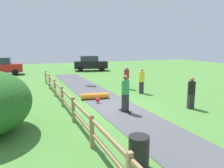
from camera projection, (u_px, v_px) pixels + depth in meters
ground_plane at (116, 107)px, 11.44m from camera, size 60.00×60.00×0.00m
asphalt_path at (116, 107)px, 11.44m from camera, size 2.40×28.00×0.02m
wooden_fence at (67, 100)px, 10.32m from camera, size 0.12×18.12×1.10m
trash_bin at (139, 152)px, 5.74m from camera, size 0.56×0.56×0.90m
skater_riding at (125, 92)px, 10.40m from camera, size 0.47×0.82×1.83m
skater_fallen at (95, 96)px, 13.05m from camera, size 1.73×1.40×0.36m
skateboard_loose at (91, 86)px, 16.98m from camera, size 0.80×0.56×0.08m
bystander_maroon at (127, 76)px, 16.13m from camera, size 0.54×0.54×1.72m
bystander_black at (191, 91)px, 11.10m from camera, size 0.42×0.42×1.66m
bystander_yellow at (142, 80)px, 14.63m from camera, size 0.52×0.52×1.72m
parked_car_red at (1, 66)px, 23.66m from camera, size 4.28×2.17×1.92m
parked_car_black at (90, 63)px, 27.64m from camera, size 4.48×2.72×1.92m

